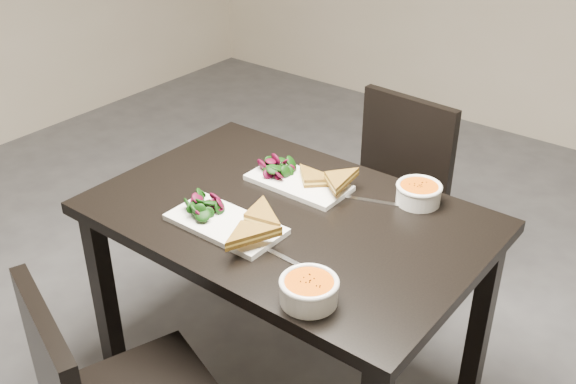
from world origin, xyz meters
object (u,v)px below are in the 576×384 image
object	(u,v)px
plate_far	(299,183)
soup_bowl_far	(419,192)
table	(288,238)
chair_far	(388,190)
soup_bowl_near	(309,289)
plate_near	(226,224)

from	to	relation	value
plate_far	soup_bowl_far	bearing A→B (deg)	21.42
table	plate_far	xyz separation A→B (m)	(-0.08, 0.15, 0.11)
chair_far	soup_bowl_near	distance (m)	1.14
plate_near	soup_bowl_far	size ratio (longest dim) A/B	2.44
table	soup_bowl_near	size ratio (longest dim) A/B	7.88
plate_near	soup_bowl_near	world-z (taller)	soup_bowl_near
table	plate_near	distance (m)	0.23
plate_far	soup_bowl_far	world-z (taller)	soup_bowl_far
soup_bowl_near	plate_near	bearing A→B (deg)	162.35
plate_near	plate_far	world-z (taller)	same
chair_far	soup_bowl_near	xyz separation A→B (m)	(0.36, -1.04, 0.30)
table	plate_near	world-z (taller)	plate_near
soup_bowl_near	soup_bowl_far	world-z (taller)	soup_bowl_near
table	chair_far	world-z (taller)	chair_far
plate_near	plate_far	xyz separation A→B (m)	(0.02, 0.34, -0.00)
soup_bowl_far	plate_near	bearing A→B (deg)	-128.59
chair_far	soup_bowl_near	size ratio (longest dim) A/B	5.58
plate_near	plate_far	size ratio (longest dim) A/B	1.05
table	soup_bowl_near	distance (m)	0.46
soup_bowl_near	soup_bowl_far	bearing A→B (deg)	91.90
table	soup_bowl_far	xyz separation A→B (m)	(0.29, 0.30, 0.14)
table	chair_far	distance (m)	0.75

